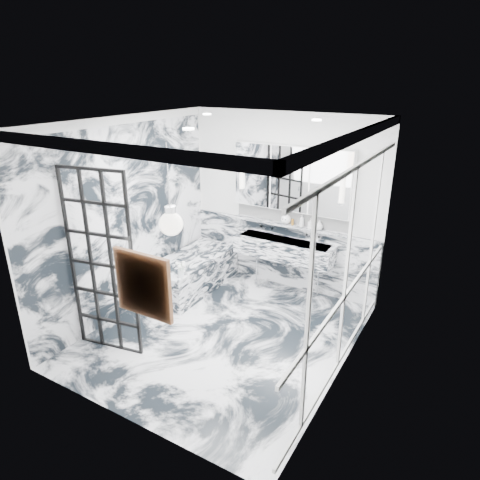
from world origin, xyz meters
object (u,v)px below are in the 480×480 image
Objects in this scene: bathtub at (192,272)px; crittall_door at (101,265)px; trough_sink at (284,249)px; mirror_cabinet at (291,179)px.

crittall_door is at bearing -87.92° from bathtub.
trough_sink is at bearing 53.16° from crittall_door.
crittall_door is 2.85m from trough_sink.
crittall_door reaches higher than trough_sink.
bathtub is (-1.33, -0.66, -0.45)m from trough_sink.
bathtub is at bearing -153.52° from trough_sink.
crittall_door is at bearing -115.00° from mirror_cabinet.
trough_sink reaches higher than bathtub.
bathtub is (-1.32, -0.83, -1.54)m from mirror_cabinet.
bathtub is at bearing -147.94° from mirror_cabinet.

